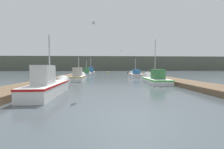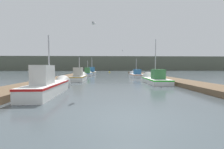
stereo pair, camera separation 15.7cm
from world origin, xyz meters
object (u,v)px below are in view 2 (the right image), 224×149
(fishing_boat_4, at_px, (88,73))
(mooring_piling_0, at_px, (52,79))
(channel_buoy, at_px, (109,72))
(fishing_boat_1, at_px, (154,79))
(fishing_boat_5, at_px, (92,72))
(mooring_piling_1, at_px, (78,74))
(seagull_lead, at_px, (122,51))
(fishing_boat_0, at_px, (50,85))
(fishing_boat_6, at_px, (92,72))
(fishing_boat_3, at_px, (136,75))
(mooring_piling_3, at_px, (89,71))
(mooring_piling_2, at_px, (76,73))
(seagull_1, at_px, (94,24))
(fishing_boat_2, at_px, (80,76))

(fishing_boat_4, height_order, mooring_piling_0, fishing_boat_4)
(channel_buoy, bearing_deg, fishing_boat_1, -82.32)
(fishing_boat_5, bearing_deg, mooring_piling_0, -99.57)
(mooring_piling_1, height_order, seagull_lead, seagull_lead)
(fishing_boat_0, relative_size, mooring_piling_1, 5.50)
(mooring_piling_0, bearing_deg, fishing_boat_6, 87.96)
(mooring_piling_1, xyz_separation_m, seagull_lead, (7.66, 6.66, 4.38))
(fishing_boat_0, distance_m, fishing_boat_3, 16.85)
(mooring_piling_1, xyz_separation_m, mooring_piling_3, (-0.23, 18.24, 0.06))
(fishing_boat_3, height_order, fishing_boat_5, fishing_boat_5)
(fishing_boat_1, height_order, mooring_piling_2, fishing_boat_1)
(fishing_boat_5, xyz_separation_m, mooring_piling_3, (-1.48, 8.46, 0.10))
(fishing_boat_3, xyz_separation_m, fishing_boat_5, (-7.99, 9.22, 0.11))
(fishing_boat_0, height_order, fishing_boat_4, fishing_boat_0)
(mooring_piling_2, relative_size, seagull_lead, 2.58)
(fishing_boat_4, bearing_deg, seagull_1, -85.67)
(mooring_piling_1, xyz_separation_m, channel_buoy, (5.38, 21.37, -0.40))
(fishing_boat_3, height_order, mooring_piling_1, fishing_boat_3)
(fishing_boat_0, xyz_separation_m, fishing_boat_2, (0.12, 9.42, -0.04))
(fishing_boat_2, distance_m, fishing_boat_5, 14.52)
(fishing_boat_5, relative_size, mooring_piling_1, 5.11)
(fishing_boat_5, bearing_deg, fishing_boat_4, -100.05)
(channel_buoy, bearing_deg, seagull_1, -92.90)
(fishing_boat_2, height_order, seagull_lead, seagull_lead)
(fishing_boat_3, xyz_separation_m, fishing_boat_6, (-8.42, 14.54, 0.06))
(fishing_boat_2, distance_m, fishing_boat_6, 19.84)
(mooring_piling_3, distance_m, channel_buoy, 6.44)
(mooring_piling_2, bearing_deg, fishing_boat_1, -37.77)
(mooring_piling_0, height_order, mooring_piling_2, mooring_piling_2)
(fishing_boat_2, xyz_separation_m, fishing_boat_4, (-0.25, 10.01, -0.02))
(fishing_boat_6, relative_size, mooring_piling_2, 3.74)
(fishing_boat_2, relative_size, mooring_piling_3, 4.59)
(fishing_boat_6, distance_m, seagull_1, 28.76)
(fishing_boat_4, distance_m, mooring_piling_2, 6.31)
(fishing_boat_6, height_order, seagull_lead, seagull_lead)
(mooring_piling_0, distance_m, seagull_lead, 19.51)
(mooring_piling_2, distance_m, mooring_piling_3, 19.19)
(fishing_boat_1, distance_m, mooring_piling_3, 28.25)
(fishing_boat_6, distance_m, channel_buoy, 7.76)
(fishing_boat_4, relative_size, seagull_1, 8.72)
(fishing_boat_0, height_order, channel_buoy, fishing_boat_0)
(fishing_boat_5, relative_size, fishing_boat_6, 1.00)
(mooring_piling_0, xyz_separation_m, seagull_lead, (7.76, 17.39, 4.27))
(fishing_boat_6, height_order, mooring_piling_2, fishing_boat_6)
(fishing_boat_5, height_order, seagull_lead, seagull_lead)
(seagull_lead, bearing_deg, mooring_piling_1, 111.68)
(fishing_boat_4, bearing_deg, fishing_boat_3, -33.48)
(mooring_piling_1, bearing_deg, fishing_boat_3, 3.46)
(mooring_piling_3, bearing_deg, mooring_piling_0, -89.74)
(fishing_boat_0, relative_size, mooring_piling_0, 4.56)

